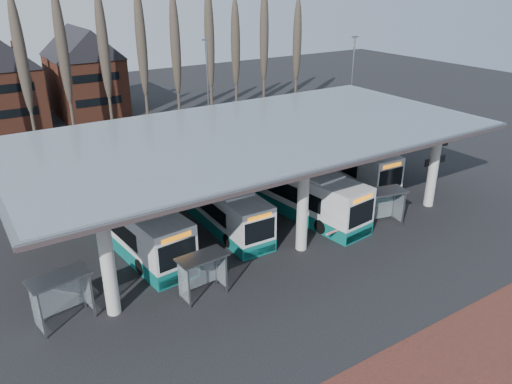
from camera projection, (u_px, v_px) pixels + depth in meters
ground at (327, 266)px, 29.51m from camera, size 140.00×140.00×0.00m
station_canopy at (254, 140)px, 33.42m from camera, size 32.00×16.00×6.34m
poplar_row at (123, 50)px, 51.46m from camera, size 45.10×1.10×14.50m
lamp_post_b at (208, 89)px, 50.42m from camera, size 0.80×0.16×10.17m
lamp_post_c at (352, 84)px, 52.77m from camera, size 0.80×0.16×10.17m
bus_0 at (128, 219)px, 31.65m from camera, size 3.84×12.57×3.44m
bus_1 at (217, 201)px, 34.44m from camera, size 2.74×11.36×3.14m
bus_2 at (293, 188)px, 36.23m from camera, size 4.05×12.72×3.47m
bus_3 at (337, 158)px, 42.24m from camera, size 3.20×12.57×3.46m
shelter_0 at (60, 288)px, 24.06m from camera, size 3.06×1.86×2.67m
shelter_1 at (201, 266)px, 26.17m from camera, size 2.72×1.48×2.45m
shelter_2 at (383, 200)px, 33.54m from camera, size 3.14×2.04×2.68m
info_sign_0 at (435, 164)px, 37.55m from camera, size 2.24×0.18×3.34m
info_sign_1 at (434, 146)px, 40.92m from camera, size 2.26×0.93×3.51m
barrier at (336, 231)px, 31.89m from camera, size 2.12×0.66×1.06m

